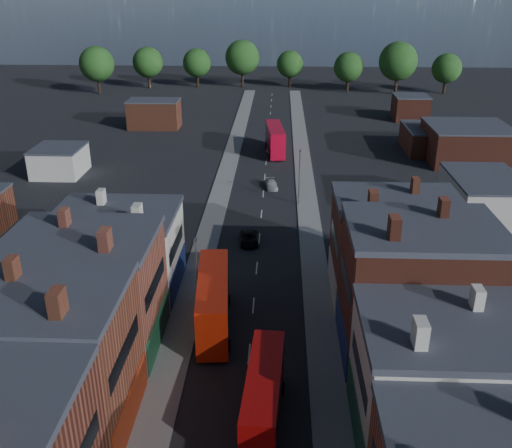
# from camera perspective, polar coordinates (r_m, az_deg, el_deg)

# --- Properties ---
(pavement_west) EXTENTS (3.00, 200.00, 0.12)m
(pavement_west) POSITION_cam_1_polar(r_m,az_deg,el_deg) (73.69, -4.66, -0.65)
(pavement_west) COLOR gray
(pavement_west) RESTS_ON ground
(pavement_east) EXTENTS (3.00, 200.00, 0.12)m
(pavement_east) POSITION_cam_1_polar(r_m,az_deg,el_deg) (73.28, 5.48, -0.82)
(pavement_east) COLOR gray
(pavement_east) RESTS_ON ground
(lamp_post_2) EXTENTS (0.25, 0.70, 8.12)m
(lamp_post_2) POSITION_cam_1_polar(r_m,az_deg,el_deg) (53.69, -5.94, -4.83)
(lamp_post_2) COLOR slate
(lamp_post_2) RESTS_ON ground
(lamp_post_3) EXTENTS (0.25, 0.70, 8.12)m
(lamp_post_3) POSITION_cam_1_polar(r_m,az_deg,el_deg) (80.87, 4.36, 5.10)
(lamp_post_3) COLOR slate
(lamp_post_3) RESTS_ON ground
(bus_0) EXTENTS (3.77, 12.10, 5.14)m
(bus_0) POSITION_cam_1_polar(r_m,az_deg,el_deg) (52.82, -4.29, -7.68)
(bus_0) COLOR red
(bus_0) RESTS_ON ground
(bus_1) EXTENTS (3.11, 10.62, 4.54)m
(bus_1) POSITION_cam_1_polar(r_m,az_deg,el_deg) (42.60, 0.77, -16.85)
(bus_1) COLOR red
(bus_1) RESTS_ON ground
(bus_2) EXTENTS (3.89, 12.02, 5.10)m
(bus_2) POSITION_cam_1_polar(r_m,az_deg,el_deg) (106.11, 1.92, 8.49)
(bus_2) COLOR red
(bus_2) RESTS_ON ground
(car_2) EXTENTS (2.46, 4.81, 1.30)m
(car_2) POSITION_cam_1_polar(r_m,az_deg,el_deg) (69.92, -0.69, -1.41)
(car_2) COLOR black
(car_2) RESTS_ON ground
(car_3) EXTENTS (2.20, 4.27, 1.18)m
(car_3) POSITION_cam_1_polar(r_m,az_deg,el_deg) (88.45, 1.57, 3.97)
(car_3) COLOR #BDBDBD
(car_3) RESTS_ON ground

